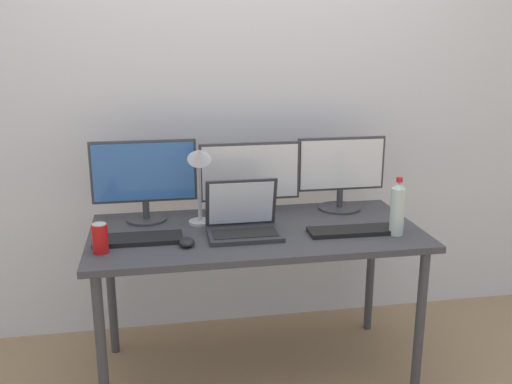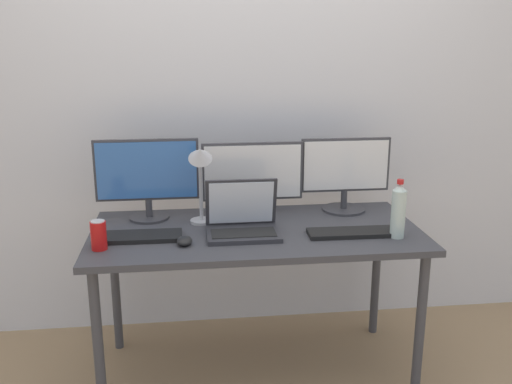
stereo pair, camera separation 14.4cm
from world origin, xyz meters
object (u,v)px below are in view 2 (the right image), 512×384
Objects in this scene: keyboard_main at (354,233)px; soda_can_near_keyboard at (99,235)px; keyboard_aux at (138,237)px; water_bottle at (398,211)px; laptop_silver at (242,222)px; desk_lamp at (201,169)px; monitor_right at (345,173)px; mouse_by_keyboard at (185,241)px; work_desk at (256,243)px; monitor_center at (253,177)px; monitor_left at (147,176)px.

keyboard_main is 1.11m from soda_can_near_keyboard.
water_bottle is at bearing -5.11° from keyboard_aux.
keyboard_main is at bearing -8.72° from laptop_silver.
keyboard_main is (0.50, -0.08, -0.05)m from laptop_silver.
water_bottle is at bearing -17.21° from desk_lamp.
keyboard_aux is 1.44× the size of water_bottle.
monitor_right is 3.59× the size of soda_can_near_keyboard.
keyboard_main is at bearing 8.49° from mouse_by_keyboard.
keyboard_aux is at bearing -173.36° from work_desk.
keyboard_aux is 0.42m from desk_lamp.
desk_lamp reaches higher than water_bottle.
water_bottle is (0.94, -0.02, 0.10)m from mouse_by_keyboard.
work_desk is 0.43m from desk_lamp.
keyboard_main is 0.76m from desk_lamp.
monitor_center is 1.23× the size of desk_lamp.
monitor_center reaches higher than keyboard_aux.
monitor_center is 0.47m from monitor_right.
soda_can_near_keyboard is at bearing -176.60° from keyboard_main.
laptop_silver is at bearing 169.24° from water_bottle.
water_bottle reaches higher than soda_can_near_keyboard.
desk_lamp is at bearing -168.34° from monitor_right.
monitor_center is at bearing 27.16° from desk_lamp.
laptop_silver is (-0.08, -0.27, -0.14)m from monitor_center.
keyboard_main is 3.30× the size of soda_can_near_keyboard.
soda_can_near_keyboard is (-0.15, -0.11, 0.05)m from keyboard_aux.
monitor_left is 0.29m from desk_lamp.
work_desk is 4.66× the size of laptop_silver.
desk_lamp is (-0.25, 0.09, 0.34)m from work_desk.
monitor_right is 1.71× the size of water_bottle.
soda_can_near_keyboard is at bearing -168.65° from laptop_silver.
work_desk is 3.75× the size of desk_lamp.
keyboard_main is (0.43, -0.12, 0.08)m from work_desk.
soda_can_near_keyboard is (-0.68, -0.17, 0.13)m from work_desk.
monitor_right reaches higher than keyboard_main.
monitor_right is at bearing 107.25° from water_bottle.
mouse_by_keyboard is (-0.76, -0.04, 0.01)m from keyboard_main.
desk_lamp is (-0.86, 0.27, 0.15)m from water_bottle.
monitor_center is 0.64m from keyboard_aux.
monitor_right reaches higher than work_desk.
desk_lamp reaches higher than work_desk.
keyboard_aux is 4.18× the size of mouse_by_keyboard.
monitor_left is 1.53× the size of laptop_silver.
keyboard_main is at bearing -17.47° from desk_lamp.
monitor_center is at bearing -0.22° from monitor_left.
water_bottle is (0.61, -0.18, 0.19)m from work_desk.
work_desk is at bearing 164.81° from keyboard_main.
monitor_center reaches higher than keyboard_main.
desk_lamp is at bearing 28.38° from keyboard_aux.
monitor_center is 1.30× the size of keyboard_aux.
desk_lamp is (0.25, -0.13, 0.05)m from monitor_left.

